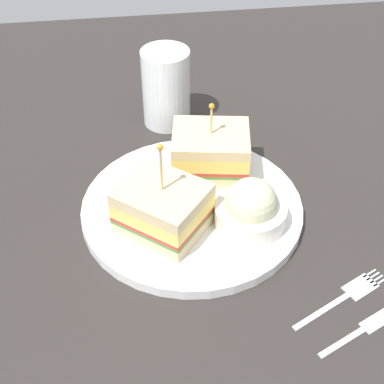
{
  "coord_description": "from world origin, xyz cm",
  "views": [
    {
      "loc": [
        6.83,
        49.45,
        47.11
      ],
      "look_at": [
        0.0,
        0.0,
        3.32
      ],
      "focal_mm": 52.22,
      "sensor_mm": 36.0,
      "label": 1
    }
  ],
  "objects_px": {
    "sandwich_half_back": "(210,151)",
    "drink_glass": "(166,92)",
    "knife": "(374,322)",
    "sandwich_half_front": "(163,208)",
    "fork": "(350,293)",
    "plate": "(192,208)",
    "coleslaw_bowl": "(251,208)"
  },
  "relations": [
    {
      "from": "sandwich_half_front",
      "to": "sandwich_half_back",
      "type": "bearing_deg",
      "value": -125.75
    },
    {
      "from": "sandwich_half_front",
      "to": "drink_glass",
      "type": "relative_size",
      "value": 1.07
    },
    {
      "from": "sandwich_half_back",
      "to": "sandwich_half_front",
      "type": "bearing_deg",
      "value": 54.25
    },
    {
      "from": "drink_glass",
      "to": "knife",
      "type": "relative_size",
      "value": 0.93
    },
    {
      "from": "sandwich_half_front",
      "to": "knife",
      "type": "xyz_separation_m",
      "value": [
        -0.2,
        0.15,
        -0.04
      ]
    },
    {
      "from": "sandwich_half_front",
      "to": "drink_glass",
      "type": "height_order",
      "value": "sandwich_half_front"
    },
    {
      "from": "sandwich_half_back",
      "to": "knife",
      "type": "bearing_deg",
      "value": 116.63
    },
    {
      "from": "plate",
      "to": "sandwich_half_front",
      "type": "distance_m",
      "value": 0.06
    },
    {
      "from": "fork",
      "to": "knife",
      "type": "relative_size",
      "value": 0.98
    },
    {
      "from": "knife",
      "to": "coleslaw_bowl",
      "type": "bearing_deg",
      "value": -56.66
    },
    {
      "from": "sandwich_half_front",
      "to": "knife",
      "type": "relative_size",
      "value": 1.0
    },
    {
      "from": "plate",
      "to": "sandwich_half_front",
      "type": "xyz_separation_m",
      "value": [
        0.04,
        0.03,
        0.04
      ]
    },
    {
      "from": "sandwich_half_back",
      "to": "knife",
      "type": "relative_size",
      "value": 0.89
    },
    {
      "from": "sandwich_half_front",
      "to": "sandwich_half_back",
      "type": "xyz_separation_m",
      "value": [
        -0.07,
        -0.1,
        -0.0
      ]
    },
    {
      "from": "sandwich_half_front",
      "to": "plate",
      "type": "bearing_deg",
      "value": -139.13
    },
    {
      "from": "fork",
      "to": "sandwich_half_front",
      "type": "bearing_deg",
      "value": -31.94
    },
    {
      "from": "coleslaw_bowl",
      "to": "knife",
      "type": "relative_size",
      "value": 0.69
    },
    {
      "from": "plate",
      "to": "sandwich_half_back",
      "type": "height_order",
      "value": "sandwich_half_back"
    },
    {
      "from": "sandwich_half_back",
      "to": "drink_glass",
      "type": "height_order",
      "value": "same"
    },
    {
      "from": "sandwich_half_back",
      "to": "fork",
      "type": "height_order",
      "value": "sandwich_half_back"
    },
    {
      "from": "drink_glass",
      "to": "fork",
      "type": "xyz_separation_m",
      "value": [
        -0.16,
        0.35,
        -0.05
      ]
    },
    {
      "from": "sandwich_half_back",
      "to": "coleslaw_bowl",
      "type": "height_order",
      "value": "sandwich_half_back"
    },
    {
      "from": "plate",
      "to": "fork",
      "type": "distance_m",
      "value": 0.21
    },
    {
      "from": "plate",
      "to": "coleslaw_bowl",
      "type": "bearing_deg",
      "value": 147.49
    },
    {
      "from": "sandwich_half_front",
      "to": "coleslaw_bowl",
      "type": "distance_m",
      "value": 0.1
    },
    {
      "from": "sandwich_half_front",
      "to": "sandwich_half_back",
      "type": "distance_m",
      "value": 0.12
    },
    {
      "from": "plate",
      "to": "coleslaw_bowl",
      "type": "distance_m",
      "value": 0.08
    },
    {
      "from": "coleslaw_bowl",
      "to": "drink_glass",
      "type": "xyz_separation_m",
      "value": [
        0.07,
        -0.24,
        0.01
      ]
    },
    {
      "from": "drink_glass",
      "to": "fork",
      "type": "height_order",
      "value": "drink_glass"
    },
    {
      "from": "knife",
      "to": "fork",
      "type": "bearing_deg",
      "value": -73.49
    },
    {
      "from": "plate",
      "to": "drink_glass",
      "type": "bearing_deg",
      "value": -87.37
    },
    {
      "from": "sandwich_half_front",
      "to": "fork",
      "type": "height_order",
      "value": "sandwich_half_front"
    }
  ]
}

